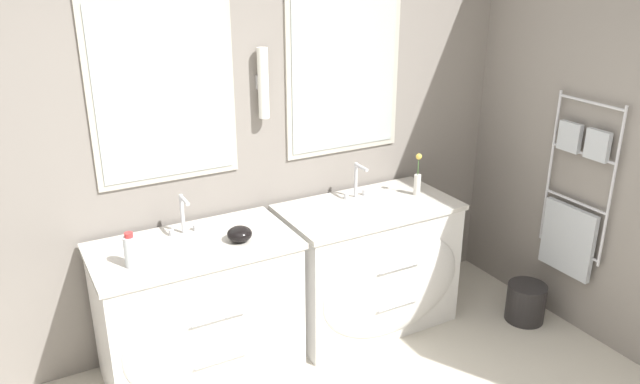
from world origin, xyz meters
TOP-DOWN VIEW (x-y plane):
  - wall_back at (0.01, 1.85)m, footprint 5.51×0.14m
  - wall_right at (1.99, 0.82)m, footprint 0.13×3.74m
  - vanity_left at (-0.34, 1.45)m, footprint 1.10×0.67m
  - vanity_right at (0.79, 1.45)m, footprint 1.10×0.67m
  - faucet_left at (-0.34, 1.64)m, footprint 0.17×0.14m
  - faucet_right at (0.79, 1.64)m, footprint 0.17×0.14m
  - toiletry_bottle at (-0.69, 1.39)m, footprint 0.07×0.07m
  - amenity_bowl at (-0.11, 1.41)m, footprint 0.14×0.14m
  - flower_vase at (1.16, 1.49)m, footprint 0.04×0.04m
  - waste_bin at (1.72, 0.98)m, footprint 0.26×0.26m

SIDE VIEW (x-z plane):
  - waste_bin at x=1.72m, z-range 0.01..0.26m
  - vanity_left at x=-0.34m, z-range 0.01..0.84m
  - vanity_right at x=0.79m, z-range 0.01..0.84m
  - amenity_bowl at x=-0.11m, z-range 0.83..0.91m
  - toiletry_bottle at x=-0.69m, z-range 0.82..1.01m
  - flower_vase at x=1.16m, z-range 0.80..1.08m
  - faucet_left at x=-0.34m, z-range 0.83..1.06m
  - faucet_right at x=0.79m, z-range 0.83..1.06m
  - wall_right at x=1.99m, z-range -0.01..2.59m
  - wall_back at x=0.01m, z-range 0.01..2.61m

